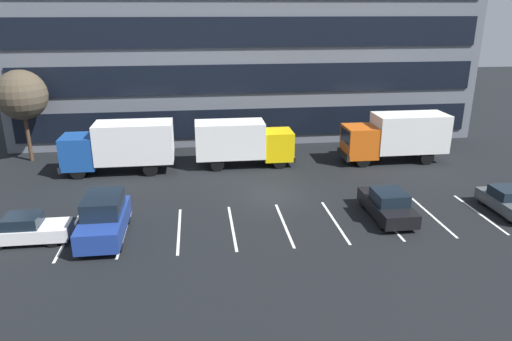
{
  "coord_description": "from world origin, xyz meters",
  "views": [
    {
      "loc": [
        -4.43,
        -26.93,
        11.08
      ],
      "look_at": [
        -0.9,
        0.8,
        1.4
      ],
      "focal_mm": 33.32,
      "sensor_mm": 36.0,
      "label": 1
    }
  ],
  "objects_px": {
    "sedan_charcoal": "(507,201)",
    "sedan_white": "(27,229)",
    "suv_navy": "(104,218)",
    "sedan_black": "(387,205)",
    "box_truck_yellow": "(242,141)",
    "box_truck_blue": "(120,145)",
    "bare_tree": "(22,95)",
    "box_truck_orange": "(396,135)"
  },
  "relations": [
    {
      "from": "box_truck_yellow",
      "to": "sedan_white",
      "type": "height_order",
      "value": "box_truck_yellow"
    },
    {
      "from": "sedan_black",
      "to": "sedan_white",
      "type": "bearing_deg",
      "value": -178.46
    },
    {
      "from": "box_truck_orange",
      "to": "box_truck_yellow",
      "type": "relative_size",
      "value": 1.09
    },
    {
      "from": "box_truck_blue",
      "to": "suv_navy",
      "type": "bearing_deg",
      "value": -87.14
    },
    {
      "from": "box_truck_orange",
      "to": "bare_tree",
      "type": "bearing_deg",
      "value": 172.47
    },
    {
      "from": "suv_navy",
      "to": "sedan_white",
      "type": "distance_m",
      "value": 3.73
    },
    {
      "from": "sedan_black",
      "to": "bare_tree",
      "type": "distance_m",
      "value": 26.7
    },
    {
      "from": "box_truck_yellow",
      "to": "suv_navy",
      "type": "bearing_deg",
      "value": -127.4
    },
    {
      "from": "suv_navy",
      "to": "sedan_white",
      "type": "height_order",
      "value": "suv_navy"
    },
    {
      "from": "sedan_black",
      "to": "sedan_charcoal",
      "type": "relative_size",
      "value": 1.15
    },
    {
      "from": "suv_navy",
      "to": "bare_tree",
      "type": "bearing_deg",
      "value": 119.41
    },
    {
      "from": "sedan_charcoal",
      "to": "suv_navy",
      "type": "bearing_deg",
      "value": -179.21
    },
    {
      "from": "box_truck_orange",
      "to": "bare_tree",
      "type": "distance_m",
      "value": 27.65
    },
    {
      "from": "box_truck_blue",
      "to": "suv_navy",
      "type": "height_order",
      "value": "box_truck_blue"
    },
    {
      "from": "sedan_white",
      "to": "sedan_black",
      "type": "bearing_deg",
      "value": 1.54
    },
    {
      "from": "box_truck_yellow",
      "to": "sedan_charcoal",
      "type": "xyz_separation_m",
      "value": [
        14.03,
        -10.2,
        -1.21
      ]
    },
    {
      "from": "sedan_white",
      "to": "sedan_charcoal",
      "type": "distance_m",
      "value": 25.77
    },
    {
      "from": "box_truck_blue",
      "to": "sedan_black",
      "type": "distance_m",
      "value": 18.34
    },
    {
      "from": "suv_navy",
      "to": "sedan_black",
      "type": "height_order",
      "value": "suv_navy"
    },
    {
      "from": "sedan_charcoal",
      "to": "box_truck_blue",
      "type": "bearing_deg",
      "value": 156.5
    },
    {
      "from": "suv_navy",
      "to": "sedan_white",
      "type": "relative_size",
      "value": 1.21
    },
    {
      "from": "box_truck_yellow",
      "to": "bare_tree",
      "type": "height_order",
      "value": "bare_tree"
    },
    {
      "from": "box_truck_blue",
      "to": "suv_navy",
      "type": "xyz_separation_m",
      "value": [
        0.51,
        -10.12,
        -0.95
      ]
    },
    {
      "from": "box_truck_yellow",
      "to": "sedan_white",
      "type": "distance_m",
      "value": 15.82
    },
    {
      "from": "box_truck_blue",
      "to": "sedan_black",
      "type": "relative_size",
      "value": 1.71
    },
    {
      "from": "box_truck_blue",
      "to": "box_truck_orange",
      "type": "xyz_separation_m",
      "value": [
        20.02,
        0.01,
        0.02
      ]
    },
    {
      "from": "box_truck_orange",
      "to": "box_truck_blue",
      "type": "bearing_deg",
      "value": -179.98
    },
    {
      "from": "box_truck_orange",
      "to": "bare_tree",
      "type": "xyz_separation_m",
      "value": [
        -27.25,
        3.6,
        2.96
      ]
    },
    {
      "from": "bare_tree",
      "to": "box_truck_blue",
      "type": "bearing_deg",
      "value": -26.53
    },
    {
      "from": "suv_navy",
      "to": "sedan_charcoal",
      "type": "distance_m",
      "value": 22.06
    },
    {
      "from": "box_truck_yellow",
      "to": "sedan_white",
      "type": "xyz_separation_m",
      "value": [
        -11.74,
        -10.53,
        -1.19
      ]
    },
    {
      "from": "box_truck_yellow",
      "to": "box_truck_orange",
      "type": "bearing_deg",
      "value": -1.88
    },
    {
      "from": "box_truck_yellow",
      "to": "sedan_black",
      "type": "height_order",
      "value": "box_truck_yellow"
    },
    {
      "from": "sedan_black",
      "to": "sedan_white",
      "type": "relative_size",
      "value": 1.13
    },
    {
      "from": "box_truck_yellow",
      "to": "sedan_charcoal",
      "type": "distance_m",
      "value": 17.38
    },
    {
      "from": "suv_navy",
      "to": "sedan_black",
      "type": "bearing_deg",
      "value": 1.79
    },
    {
      "from": "box_truck_yellow",
      "to": "suv_navy",
      "type": "relative_size",
      "value": 1.48
    },
    {
      "from": "sedan_white",
      "to": "box_truck_orange",
      "type": "bearing_deg",
      "value": 23.62
    },
    {
      "from": "suv_navy",
      "to": "bare_tree",
      "type": "height_order",
      "value": "bare_tree"
    },
    {
      "from": "box_truck_yellow",
      "to": "sedan_charcoal",
      "type": "bearing_deg",
      "value": -36.0
    },
    {
      "from": "box_truck_blue",
      "to": "sedan_black",
      "type": "xyz_separation_m",
      "value": [
        15.55,
        -9.65,
        -1.24
      ]
    },
    {
      "from": "sedan_charcoal",
      "to": "sedan_white",
      "type": "bearing_deg",
      "value": -179.25
    }
  ]
}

